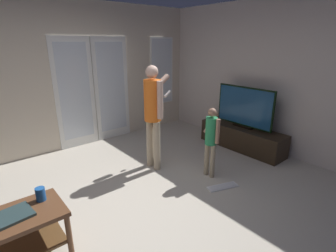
% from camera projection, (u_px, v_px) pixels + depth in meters
% --- Properties ---
extents(ground_plane, '(5.88, 4.97, 0.02)m').
position_uv_depth(ground_plane, '(136.00, 211.00, 3.07)').
color(ground_plane, '#BEB5A5').
extents(wall_back_with_doors, '(5.88, 0.09, 2.65)m').
position_uv_depth(wall_back_with_doors, '(62.00, 79.00, 4.52)').
color(wall_back_with_doors, beige).
rests_on(wall_back_with_doors, ground_plane).
extents(wall_right_plain, '(0.06, 4.97, 2.62)m').
position_uv_depth(wall_right_plain, '(275.00, 78.00, 4.42)').
color(wall_right_plain, beige).
rests_on(wall_right_plain, ground_plane).
extents(coffee_table, '(0.85, 0.51, 0.50)m').
position_uv_depth(coffee_table, '(13.00, 231.00, 2.22)').
color(coffee_table, brown).
rests_on(coffee_table, ground_plane).
extents(tv_stand, '(0.46, 1.61, 0.41)m').
position_uv_depth(tv_stand, '(242.00, 138.00, 4.80)').
color(tv_stand, black).
rests_on(tv_stand, ground_plane).
extents(flat_screen_tv, '(0.08, 1.12, 0.75)m').
position_uv_depth(flat_screen_tv, '(244.00, 107.00, 4.61)').
color(flat_screen_tv, black).
rests_on(flat_screen_tv, tv_stand).
extents(person_adult, '(0.64, 0.45, 1.60)m').
position_uv_depth(person_adult, '(153.00, 109.00, 3.84)').
color(person_adult, tan).
rests_on(person_adult, ground_plane).
extents(person_child, '(0.39, 0.29, 1.04)m').
position_uv_depth(person_child, '(211.00, 136.00, 3.67)').
color(person_child, tan).
rests_on(person_child, ground_plane).
extents(loose_keyboard, '(0.46, 0.27, 0.02)m').
position_uv_depth(loose_keyboard, '(223.00, 187.00, 3.55)').
color(loose_keyboard, white).
rests_on(loose_keyboard, ground_plane).
extents(laptop_closed, '(0.36, 0.30, 0.03)m').
position_uv_depth(laptop_closed, '(10.00, 217.00, 2.17)').
color(laptop_closed, '#283B3D').
rests_on(laptop_closed, coffee_table).
extents(cup_near_edge, '(0.09, 0.09, 0.13)m').
position_uv_depth(cup_near_edge, '(41.00, 194.00, 2.40)').
color(cup_near_edge, '#1D539E').
rests_on(cup_near_edge, coffee_table).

